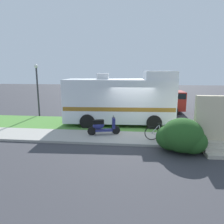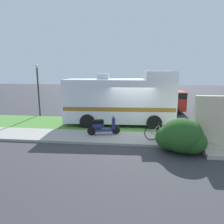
# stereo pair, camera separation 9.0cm
# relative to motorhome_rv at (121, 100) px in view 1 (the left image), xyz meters

# --- Properties ---
(ground_plane) EXTENTS (80.00, 80.00, 0.00)m
(ground_plane) POSITION_rel_motorhome_rv_xyz_m (0.75, -1.67, -1.62)
(ground_plane) COLOR #38383D
(sidewalk) EXTENTS (24.00, 2.00, 0.12)m
(sidewalk) POSITION_rel_motorhome_rv_xyz_m (0.75, -2.87, -1.56)
(sidewalk) COLOR #9E9B93
(sidewalk) RESTS_ON ground
(grass_strip) EXTENTS (24.00, 3.40, 0.08)m
(grass_strip) POSITION_rel_motorhome_rv_xyz_m (0.75, -0.17, -1.58)
(grass_strip) COLOR #4C8438
(grass_strip) RESTS_ON ground
(motorhome_rv) EXTENTS (6.85, 2.74, 3.41)m
(motorhome_rv) POSITION_rel_motorhome_rv_xyz_m (0.00, 0.00, 0.00)
(motorhome_rv) COLOR silver
(motorhome_rv) RESTS_ON ground
(scooter) EXTENTS (1.70, 0.66, 0.97)m
(scooter) POSITION_rel_motorhome_rv_xyz_m (-0.77, -2.60, -1.05)
(scooter) COLOR black
(scooter) RESTS_ON ground
(bicycle) EXTENTS (1.78, 0.52, 0.90)m
(bicycle) POSITION_rel_motorhome_rv_xyz_m (2.28, -3.22, -1.12)
(bicycle) COLOR black
(bicycle) RESTS_ON ground
(pickup_truck_near) EXTENTS (5.17, 2.23, 1.78)m
(pickup_truck_near) POSITION_rel_motorhome_rv_xyz_m (2.83, 4.40, -0.67)
(pickup_truck_near) COLOR maroon
(pickup_truck_near) RESTS_ON ground
(porch_steps) EXTENTS (2.00, 1.26, 2.40)m
(porch_steps) POSITION_rel_motorhome_rv_xyz_m (4.50, -3.96, -0.66)
(porch_steps) COLOR #BCB29E
(porch_steps) RESTS_ON ground
(bush_by_porch) EXTENTS (2.07, 1.55, 1.46)m
(bush_by_porch) POSITION_rel_motorhome_rv_xyz_m (2.87, -4.35, -0.93)
(bush_by_porch) COLOR #23511E
(bush_by_porch) RESTS_ON ground
(bottle_green) EXTENTS (0.06, 0.06, 0.23)m
(bottle_green) POSITION_rel_motorhome_rv_xyz_m (3.41, -3.30, -1.40)
(bottle_green) COLOR brown
(bottle_green) RESTS_ON ground
(street_lamp_post) EXTENTS (0.28, 0.28, 3.90)m
(street_lamp_post) POSITION_rel_motorhome_rv_xyz_m (-6.41, 1.93, 0.77)
(street_lamp_post) COLOR #333338
(street_lamp_post) RESTS_ON ground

